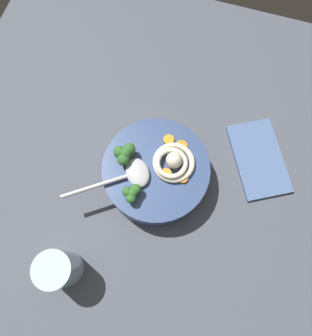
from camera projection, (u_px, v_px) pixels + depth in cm
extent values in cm
cube|color=#474C56|center=(167.00, 199.00, 68.29)|extent=(106.09, 106.09, 3.78)
cylinder|color=#334775|center=(156.00, 172.00, 64.80)|extent=(21.30, 21.30, 6.26)
cylinder|color=gold|center=(156.00, 172.00, 64.56)|extent=(18.74, 18.74, 5.76)
torus|color=beige|center=(174.00, 163.00, 61.53)|extent=(8.28, 8.28, 1.14)
torus|color=beige|center=(171.00, 163.00, 60.54)|extent=(8.87, 8.87, 1.03)
sphere|color=beige|center=(174.00, 160.00, 60.11)|extent=(3.21, 3.21, 3.21)
ellipsoid|color=#B7B7BC|center=(138.00, 173.00, 60.70)|extent=(7.44, 7.05, 1.60)
cylinder|color=#B7B7BC|center=(100.00, 185.00, 60.01)|extent=(9.30, 12.72, 0.80)
cylinder|color=#7A9E60|center=(126.00, 157.00, 61.81)|extent=(1.20, 1.20, 1.29)
sphere|color=#2D6628|center=(125.00, 153.00, 60.07)|extent=(2.36, 2.36, 2.36)
sphere|color=#2D6628|center=(123.00, 159.00, 59.94)|extent=(2.36, 2.36, 2.36)
sphere|color=#2D6628|center=(129.00, 149.00, 60.43)|extent=(2.36, 2.36, 2.36)
sphere|color=#2D6628|center=(120.00, 152.00, 60.33)|extent=(2.36, 2.36, 2.36)
cylinder|color=#7A9E60|center=(133.00, 195.00, 59.71)|extent=(1.00, 1.00, 1.07)
sphere|color=#2D6628|center=(133.00, 193.00, 58.26)|extent=(1.96, 1.96, 1.96)
sphere|color=#2D6628|center=(131.00, 198.00, 58.16)|extent=(1.96, 1.96, 1.96)
sphere|color=#2D6628|center=(136.00, 189.00, 58.57)|extent=(1.96, 1.96, 1.96)
sphere|color=#2D6628|center=(128.00, 192.00, 58.48)|extent=(1.96, 1.96, 1.96)
cylinder|color=orange|center=(182.00, 178.00, 60.92)|extent=(2.20, 2.20, 0.62)
cylinder|color=orange|center=(169.00, 140.00, 63.14)|extent=(2.10, 2.10, 0.73)
cylinder|color=orange|center=(179.00, 146.00, 62.88)|extent=(2.36, 2.36, 0.54)
cylinder|color=orange|center=(166.00, 174.00, 61.11)|extent=(2.21, 2.21, 0.66)
cylinder|color=silver|center=(59.00, 269.00, 57.44)|extent=(6.81, 6.81, 10.18)
cube|color=#4C6693|center=(259.00, 159.00, 68.56)|extent=(19.88, 16.96, 0.80)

